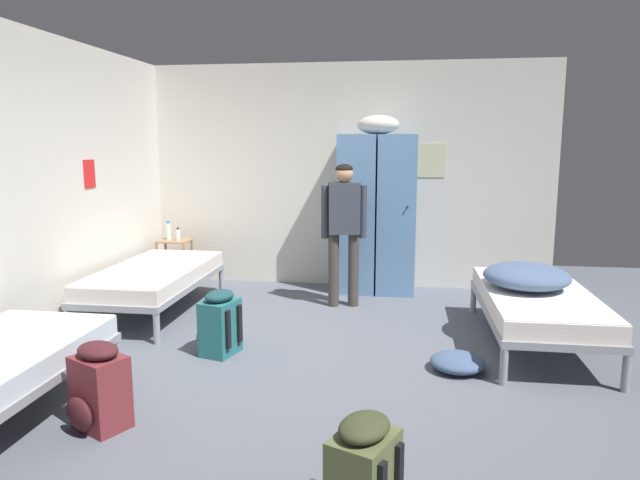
# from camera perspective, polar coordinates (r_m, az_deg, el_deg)

# --- Properties ---
(ground_plane) EXTENTS (8.17, 8.17, 0.00)m
(ground_plane) POSITION_cam_1_polar(r_m,az_deg,el_deg) (4.79, -0.44, -11.80)
(ground_plane) COLOR #565B66
(room_backdrop) EXTENTS (4.93, 5.17, 2.70)m
(room_backdrop) POSITION_cam_1_polar(r_m,az_deg,el_deg) (6.00, -10.43, 5.67)
(room_backdrop) COLOR beige
(room_backdrop) RESTS_ON ground_plane
(locker_bank) EXTENTS (0.90, 0.55, 2.07)m
(locker_bank) POSITION_cam_1_polar(r_m,az_deg,el_deg) (6.73, 5.69, 2.92)
(locker_bank) COLOR #5B84B2
(locker_bank) RESTS_ON ground_plane
(shelf_unit) EXTENTS (0.38, 0.30, 0.57)m
(shelf_unit) POSITION_cam_1_polar(r_m,az_deg,el_deg) (7.32, -14.29, -1.73)
(shelf_unit) COLOR #99704C
(shelf_unit) RESTS_ON ground_plane
(bed_left_rear) EXTENTS (0.90, 1.90, 0.49)m
(bed_left_rear) POSITION_cam_1_polar(r_m,az_deg,el_deg) (6.19, -16.20, -3.54)
(bed_left_rear) COLOR gray
(bed_left_rear) RESTS_ON ground_plane
(bed_right) EXTENTS (0.90, 1.90, 0.49)m
(bed_right) POSITION_cam_1_polar(r_m,az_deg,el_deg) (5.34, 20.84, -5.87)
(bed_right) COLOR gray
(bed_right) RESTS_ON ground_plane
(bedding_heap) EXTENTS (0.74, 0.77, 0.21)m
(bedding_heap) POSITION_cam_1_polar(r_m,az_deg,el_deg) (5.35, 19.92, -3.40)
(bedding_heap) COLOR slate
(bedding_heap) RESTS_ON bed_right
(person_traveler) EXTENTS (0.48, 0.25, 1.54)m
(person_traveler) POSITION_cam_1_polar(r_m,az_deg,el_deg) (6.09, 2.40, 1.86)
(person_traveler) COLOR #3D3833
(person_traveler) RESTS_ON ground_plane
(water_bottle) EXTENTS (0.06, 0.06, 0.23)m
(water_bottle) POSITION_cam_1_polar(r_m,az_deg,el_deg) (7.32, -14.92, 0.87)
(water_bottle) COLOR silver
(water_bottle) RESTS_ON shelf_unit
(lotion_bottle) EXTENTS (0.05, 0.05, 0.16)m
(lotion_bottle) POSITION_cam_1_polar(r_m,az_deg,el_deg) (7.21, -13.99, 0.52)
(lotion_bottle) COLOR white
(lotion_bottle) RESTS_ON shelf_unit
(backpack_maroon) EXTENTS (0.39, 0.41, 0.55)m
(backpack_maroon) POSITION_cam_1_polar(r_m,az_deg,el_deg) (3.88, -21.23, -13.63)
(backpack_maroon) COLOR maroon
(backpack_maroon) RESTS_ON ground_plane
(backpack_teal) EXTENTS (0.39, 0.37, 0.55)m
(backpack_teal) POSITION_cam_1_polar(r_m,az_deg,el_deg) (4.90, -10.04, -8.23)
(backpack_teal) COLOR #23666B
(backpack_teal) RESTS_ON ground_plane
(backpack_olive) EXTENTS (0.40, 0.39, 0.55)m
(backpack_olive) POSITION_cam_1_polar(r_m,az_deg,el_deg) (2.81, 4.18, -22.42)
(backpack_olive) COLOR #566038
(backpack_olive) RESTS_ON ground_plane
(clothes_pile_denim) EXTENTS (0.42, 0.42, 0.14)m
(clothes_pile_denim) POSITION_cam_1_polar(r_m,az_deg,el_deg) (4.67, 13.58, -11.77)
(clothes_pile_denim) COLOR #42567A
(clothes_pile_denim) RESTS_ON ground_plane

